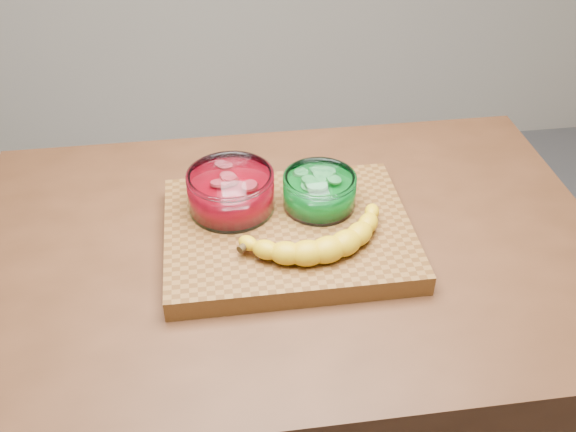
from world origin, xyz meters
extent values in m
cube|color=#4C2A16|center=(0.00, 0.00, 0.45)|extent=(1.20, 0.80, 0.90)
cube|color=brown|center=(0.00, 0.00, 0.92)|extent=(0.45, 0.35, 0.04)
cylinder|color=white|center=(-0.10, 0.07, 0.98)|extent=(0.16, 0.16, 0.08)
cylinder|color=#B60415|center=(-0.10, 0.07, 0.97)|extent=(0.14, 0.14, 0.04)
cylinder|color=#E74855|center=(-0.10, 0.07, 1.00)|extent=(0.13, 0.13, 0.02)
cylinder|color=white|center=(0.07, 0.05, 0.97)|extent=(0.14, 0.14, 0.06)
cylinder|color=#0C9024|center=(0.07, 0.05, 0.96)|extent=(0.12, 0.12, 0.04)
cylinder|color=#69DF73|center=(0.07, 0.05, 0.99)|extent=(0.11, 0.11, 0.02)
camera|label=1|loc=(-0.13, -0.91, 1.68)|focal=40.00mm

